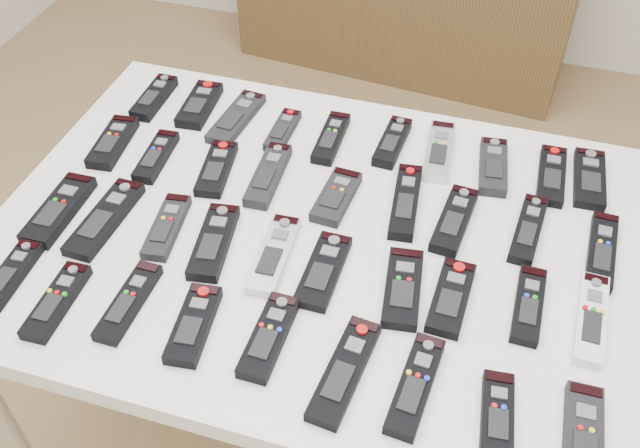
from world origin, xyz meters
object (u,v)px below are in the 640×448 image
(remote_20, at_px, (105,218))
(remote_9, at_px, (589,179))
(remote_30, at_px, (57,301))
(remote_31, at_px, (129,302))
(remote_4, at_px, (331,138))
(remote_5, at_px, (392,142))
(remote_35, at_px, (415,385))
(remote_27, at_px, (529,305))
(remote_28, at_px, (591,319))
(remote_33, at_px, (269,337))
(remote_18, at_px, (602,251))
(remote_36, at_px, (497,416))
(remote_11, at_px, (156,156))
(remote_10, at_px, (113,142))
(remote_29, at_px, (11,274))
(remote_3, at_px, (283,130))
(remote_17, at_px, (528,229))
(remote_1, at_px, (199,105))
(remote_21, at_px, (167,227))
(remote_23, at_px, (274,254))
(remote_25, at_px, (403,288))
(remote_14, at_px, (336,197))
(remote_7, at_px, (493,167))
(remote_22, at_px, (214,242))
(table, at_px, (320,252))
(remote_24, at_px, (323,271))
(remote_32, at_px, (194,324))
(remote_19, at_px, (59,210))
(remote_15, at_px, (406,201))
(remote_16, at_px, (454,220))
(remote_6, at_px, (439,151))
(remote_8, at_px, (552,176))
(remote_2, at_px, (236,118))
(remote_37, at_px, (583,440))
(remote_13, at_px, (268,175))
(remote_34, at_px, (345,371))
(remote_0, at_px, (154,97))
(remote_12, at_px, (217,169))

(remote_20, bearing_deg, remote_9, 25.98)
(remote_30, relative_size, remote_31, 0.96)
(remote_4, bearing_deg, remote_5, 9.20)
(remote_35, bearing_deg, remote_27, 59.05)
(remote_28, relative_size, remote_33, 1.13)
(remote_4, distance_m, remote_18, 0.60)
(remote_36, bearing_deg, remote_11, 146.47)
(remote_10, bearing_deg, remote_30, -79.80)
(remote_10, bearing_deg, remote_29, -94.35)
(remote_9, bearing_deg, remote_3, -179.59)
(remote_3, height_order, remote_36, remote_36)
(remote_9, xyz_separation_m, remote_17, (-0.11, -0.19, 0.00))
(remote_31, bearing_deg, remote_4, 69.66)
(remote_1, relative_size, remote_21, 0.98)
(remote_23, relative_size, remote_25, 1.10)
(remote_14, bearing_deg, remote_27, -19.22)
(remote_7, relative_size, remote_22, 0.91)
(remote_14, bearing_deg, table, -89.61)
(remote_28, bearing_deg, remote_11, 170.95)
(remote_24, relative_size, remote_27, 1.06)
(remote_14, relative_size, remote_32, 0.95)
(remote_19, bearing_deg, remote_32, -27.52)
(remote_15, height_order, remote_31, remote_15)
(remote_16, bearing_deg, remote_6, 113.74)
(remote_8, bearing_deg, remote_16, -132.67)
(remote_6, bearing_deg, remote_5, 174.19)
(remote_28, bearing_deg, remote_17, 125.38)
(remote_7, bearing_deg, remote_30, -145.72)
(remote_2, height_order, remote_4, remote_4)
(remote_37, bearing_deg, remote_24, 154.69)
(remote_8, height_order, remote_30, same)
(remote_1, distance_m, remote_3, 0.22)
(remote_4, relative_size, remote_22, 0.91)
(remote_27, xyz_separation_m, remote_30, (-0.78, -0.23, 0.00))
(remote_10, relative_size, remote_16, 0.92)
(remote_18, relative_size, remote_37, 1.07)
(remote_6, height_order, remote_20, remote_6)
(remote_1, xyz_separation_m, remote_27, (0.78, -0.38, -0.00))
(remote_17, bearing_deg, remote_31, -144.27)
(remote_9, height_order, remote_13, remote_13)
(remote_3, xyz_separation_m, remote_13, (0.02, -0.15, 0.00))
(remote_34, bearing_deg, remote_30, -173.09)
(remote_3, bearing_deg, remote_0, 175.34)
(remote_3, bearing_deg, remote_12, -117.76)
(remote_1, bearing_deg, remote_37, -38.89)
(remote_25, xyz_separation_m, remote_28, (0.32, 0.03, -0.00))
(remote_15, relative_size, remote_28, 1.05)
(remote_17, bearing_deg, remote_27, -79.48)
(remote_0, distance_m, remote_23, 0.58)
(remote_15, bearing_deg, remote_34, -97.52)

